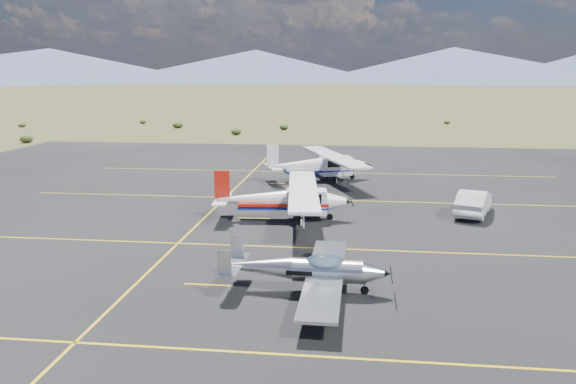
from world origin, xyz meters
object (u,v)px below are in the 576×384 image
(aircraft_cessna, at_px, (283,198))
(aircraft_plain, at_px, (319,164))
(aircraft_low_wing, at_px, (308,270))
(sedan, at_px, (473,202))

(aircraft_cessna, bearing_deg, aircraft_plain, 78.15)
(aircraft_low_wing, height_order, aircraft_plain, aircraft_plain)
(aircraft_cessna, distance_m, aircraft_plain, 12.76)
(aircraft_plain, xyz_separation_m, sedan, (10.24, -10.08, -0.60))
(sedan, bearing_deg, aircraft_plain, -25.40)
(aircraft_low_wing, xyz_separation_m, sedan, (9.15, 13.69, -0.14))
(aircraft_plain, bearing_deg, sedan, -65.68)
(aircraft_low_wing, height_order, aircraft_cessna, aircraft_cessna)
(aircraft_low_wing, bearing_deg, aircraft_cessna, 103.06)
(aircraft_cessna, xyz_separation_m, aircraft_plain, (1.31, 12.69, 0.07))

